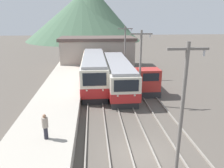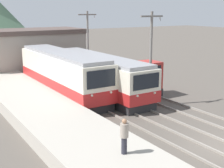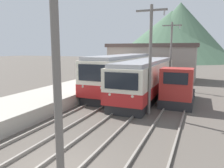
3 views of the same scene
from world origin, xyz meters
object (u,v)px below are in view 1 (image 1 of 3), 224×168
(commuter_train_left, at_px, (94,72))
(shunting_locomotive, at_px, (145,81))
(person_on_platform, at_px, (45,126))
(commuter_train_center, at_px, (118,76))
(catenary_mast_mid, at_px, (140,66))
(catenary_mast_far, at_px, (125,51))
(catenary_mast_near, at_px, (182,107))

(commuter_train_left, distance_m, shunting_locomotive, 6.39)
(shunting_locomotive, xyz_separation_m, person_on_platform, (-8.94, -11.40, 0.62))
(commuter_train_left, xyz_separation_m, commuter_train_center, (2.80, -1.39, -0.15))
(catenary_mast_mid, xyz_separation_m, catenary_mast_far, (0.00, 9.96, 0.00))
(commuter_train_left, xyz_separation_m, catenary_mast_far, (4.31, 3.25, 2.15))
(catenary_mast_near, bearing_deg, shunting_locomotive, 83.93)
(shunting_locomotive, distance_m, catenary_mast_mid, 5.12)
(commuter_train_left, distance_m, catenary_mast_mid, 8.25)
(commuter_train_center, bearing_deg, catenary_mast_near, -84.36)
(commuter_train_left, xyz_separation_m, catenary_mast_mid, (4.31, -6.71, 2.15))
(catenary_mast_mid, bearing_deg, shunting_locomotive, 69.95)
(shunting_locomotive, relative_size, person_on_platform, 3.56)
(shunting_locomotive, xyz_separation_m, catenary_mast_near, (-1.49, -14.05, 2.70))
(commuter_train_left, distance_m, person_on_platform, 14.37)
(commuter_train_center, xyz_separation_m, catenary_mast_far, (1.51, 4.64, 2.30))
(catenary_mast_near, distance_m, person_on_platform, 8.17)
(shunting_locomotive, height_order, catenary_mast_mid, catenary_mast_mid)
(commuter_train_center, xyz_separation_m, catenary_mast_mid, (1.51, -5.31, 2.30))
(catenary_mast_mid, distance_m, catenary_mast_far, 9.96)
(catenary_mast_near, bearing_deg, person_on_platform, 160.45)
(catenary_mast_far, bearing_deg, shunting_locomotive, -75.73)
(catenary_mast_mid, height_order, catenary_mast_far, same)
(commuter_train_center, distance_m, shunting_locomotive, 3.26)
(catenary_mast_near, height_order, catenary_mast_far, same)
(commuter_train_left, xyz_separation_m, shunting_locomotive, (5.80, -2.62, -0.55))
(commuter_train_left, bearing_deg, catenary_mast_mid, -57.28)
(commuter_train_left, distance_m, catenary_mast_far, 5.81)
(commuter_train_center, distance_m, catenary_mast_near, 15.52)
(catenary_mast_near, bearing_deg, commuter_train_left, 104.49)
(commuter_train_center, bearing_deg, person_on_platform, -115.19)
(catenary_mast_near, height_order, person_on_platform, catenary_mast_near)
(commuter_train_center, relative_size, shunting_locomotive, 2.29)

